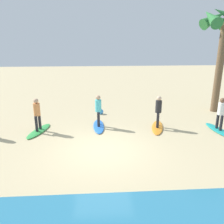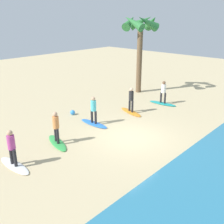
# 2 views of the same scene
# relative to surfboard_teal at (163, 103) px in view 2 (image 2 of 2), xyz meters

# --- Properties ---
(ground_plane) EXTENTS (60.00, 60.00, 0.00)m
(ground_plane) POSITION_rel_surfboard_teal_xyz_m (5.96, 1.76, -0.04)
(ground_plane) COLOR #CCB789
(surfboard_teal) EXTENTS (0.79, 2.15, 0.09)m
(surfboard_teal) POSITION_rel_surfboard_teal_xyz_m (0.00, 0.00, 0.00)
(surfboard_teal) COLOR teal
(surfboard_teal) RESTS_ON ground
(surfer_teal) EXTENTS (0.32, 0.46, 1.64)m
(surfer_teal) POSITION_rel_surfboard_teal_xyz_m (0.00, 0.00, 0.99)
(surfer_teal) COLOR #232328
(surfer_teal) RESTS_ON surfboard_teal
(surfboard_orange) EXTENTS (1.09, 2.17, 0.09)m
(surfboard_orange) POSITION_rel_surfboard_teal_xyz_m (3.01, -0.58, 0.00)
(surfboard_orange) COLOR orange
(surfboard_orange) RESTS_ON ground
(surfer_orange) EXTENTS (0.32, 0.45, 1.64)m
(surfer_orange) POSITION_rel_surfboard_teal_xyz_m (3.01, -0.58, 0.99)
(surfer_orange) COLOR #232328
(surfer_orange) RESTS_ON surfboard_orange
(surfboard_blue) EXTENTS (0.60, 2.11, 0.09)m
(surfboard_blue) POSITION_rel_surfboard_teal_xyz_m (6.08, -0.94, 0.00)
(surfboard_blue) COLOR blue
(surfboard_blue) RESTS_ON ground
(surfer_blue) EXTENTS (0.32, 0.46, 1.64)m
(surfer_blue) POSITION_rel_surfboard_teal_xyz_m (6.08, -0.94, 0.99)
(surfer_blue) COLOR #232328
(surfer_blue) RESTS_ON surfboard_blue
(surfboard_green) EXTENTS (1.15, 2.17, 0.09)m
(surfboard_green) POSITION_rel_surfboard_teal_xyz_m (9.11, -0.47, 0.00)
(surfboard_green) COLOR green
(surfboard_green) RESTS_ON ground
(surfer_green) EXTENTS (0.32, 0.45, 1.64)m
(surfer_green) POSITION_rel_surfboard_teal_xyz_m (9.11, -0.47, 0.99)
(surfer_green) COLOR #232328
(surfer_green) RESTS_ON surfboard_green
(surfboard_white) EXTENTS (0.61, 2.11, 0.09)m
(surfboard_white) POSITION_rel_surfboard_teal_xyz_m (11.68, -0.06, 0.00)
(surfboard_white) COLOR white
(surfboard_white) RESTS_ON ground
(surfer_white) EXTENTS (0.32, 0.46, 1.64)m
(surfer_white) POSITION_rel_surfboard_teal_xyz_m (11.68, -0.06, 0.99)
(surfer_white) COLOR #232328
(surfer_white) RESTS_ON surfboard_white
(palm_tree) EXTENTS (2.88, 3.03, 6.35)m
(palm_tree) POSITION_rel_surfboard_teal_xyz_m (-1.37, -3.31, 5.04)
(palm_tree) COLOR brown
(palm_tree) RESTS_ON ground
(beach_ball) EXTENTS (0.32, 0.32, 0.32)m
(beach_ball) POSITION_rel_surfboard_teal_xyz_m (5.92, -3.14, 0.11)
(beach_ball) COLOR #338CE5
(beach_ball) RESTS_ON ground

